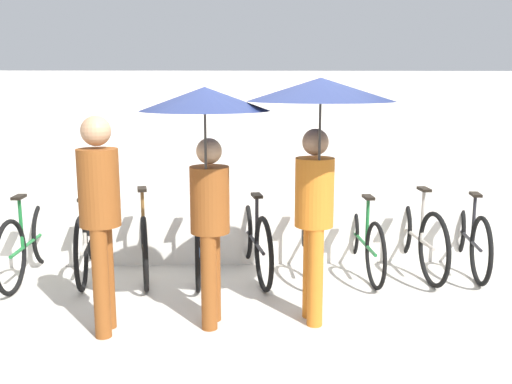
% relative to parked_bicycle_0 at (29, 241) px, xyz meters
% --- Properties ---
extents(ground_plane, '(30.00, 30.00, 0.00)m').
position_rel_parked_bicycle_0_xyz_m(ground_plane, '(2.32, -1.52, -0.39)').
color(ground_plane, '#B7B2A8').
extents(back_wall, '(12.65, 0.12, 2.12)m').
position_rel_parked_bicycle_0_xyz_m(back_wall, '(2.32, 0.38, 0.67)').
color(back_wall, silver).
rests_on(back_wall, ground).
extents(parked_bicycle_0, '(0.44, 1.69, 1.11)m').
position_rel_parked_bicycle_0_xyz_m(parked_bicycle_0, '(0.00, 0.00, 0.00)').
color(parked_bicycle_0, black).
rests_on(parked_bicycle_0, ground).
extents(parked_bicycle_1, '(0.44, 1.69, 1.08)m').
position_rel_parked_bicycle_0_xyz_m(parked_bicycle_1, '(0.58, 0.07, 0.00)').
color(parked_bicycle_1, black).
rests_on(parked_bicycle_1, ground).
extents(parked_bicycle_2, '(0.49, 1.80, 1.08)m').
position_rel_parked_bicycle_0_xyz_m(parked_bicycle_2, '(1.16, 0.10, 0.00)').
color(parked_bicycle_2, black).
rests_on(parked_bicycle_2, ground).
extents(parked_bicycle_3, '(0.44, 1.78, 1.04)m').
position_rel_parked_bicycle_0_xyz_m(parked_bicycle_3, '(1.74, 0.07, -0.02)').
color(parked_bicycle_3, black).
rests_on(parked_bicycle_3, ground).
extents(parked_bicycle_4, '(0.46, 1.76, 1.08)m').
position_rel_parked_bicycle_0_xyz_m(parked_bicycle_4, '(2.32, 0.02, 0.00)').
color(parked_bicycle_4, black).
rests_on(parked_bicycle_4, ground).
extents(parked_bicycle_5, '(0.44, 1.72, 1.02)m').
position_rel_parked_bicycle_0_xyz_m(parked_bicycle_5, '(2.91, 0.10, -0.03)').
color(parked_bicycle_5, black).
rests_on(parked_bicycle_5, ground).
extents(parked_bicycle_6, '(0.44, 1.72, 0.99)m').
position_rel_parked_bicycle_0_xyz_m(parked_bicycle_6, '(3.49, 0.04, -0.03)').
color(parked_bicycle_6, black).
rests_on(parked_bicycle_6, ground).
extents(parked_bicycle_7, '(0.44, 1.79, 1.04)m').
position_rel_parked_bicycle_0_xyz_m(parked_bicycle_7, '(4.07, 0.07, 0.01)').
color(parked_bicycle_7, black).
rests_on(parked_bicycle_7, ground).
extents(parked_bicycle_8, '(0.44, 1.70, 1.11)m').
position_rel_parked_bicycle_0_xyz_m(parked_bicycle_8, '(4.65, 0.08, -0.01)').
color(parked_bicycle_8, black).
rests_on(parked_bicycle_8, ground).
extents(pedestrian_leading, '(0.32, 0.32, 1.75)m').
position_rel_parked_bicycle_0_xyz_m(pedestrian_leading, '(1.07, -1.39, 0.65)').
color(pedestrian_leading, brown).
rests_on(pedestrian_leading, ground).
extents(pedestrian_center, '(1.00, 1.00, 1.97)m').
position_rel_parked_bicycle_0_xyz_m(pedestrian_center, '(1.91, -1.37, 1.16)').
color(pedestrian_center, brown).
rests_on(pedestrian_center, ground).
extents(pedestrian_trailing, '(1.15, 1.15, 2.04)m').
position_rel_parked_bicycle_0_xyz_m(pedestrian_trailing, '(2.78, -1.34, 1.28)').
color(pedestrian_trailing, '#C66B1E').
rests_on(pedestrian_trailing, ground).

